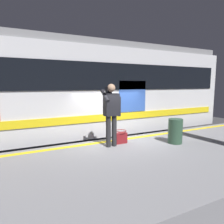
% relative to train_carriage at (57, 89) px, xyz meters
% --- Properties ---
extents(ground_plane, '(25.33, 25.33, 0.00)m').
position_rel_train_carriage_xyz_m(ground_plane, '(-1.41, 1.87, -2.60)').
color(ground_plane, '#3D3D3F').
extents(platform, '(16.88, 3.93, 1.04)m').
position_rel_train_carriage_xyz_m(platform, '(-1.41, 3.84, -2.08)').
color(platform, gray).
rests_on(platform, ground).
extents(safety_line, '(16.55, 0.16, 0.01)m').
position_rel_train_carriage_xyz_m(safety_line, '(-1.41, 2.17, -1.55)').
color(safety_line, yellow).
rests_on(safety_line, platform).
extents(track_rail_near, '(21.95, 0.08, 0.16)m').
position_rel_train_carriage_xyz_m(track_rail_near, '(-1.41, 0.71, -2.52)').
color(track_rail_near, slate).
rests_on(track_rail_near, ground).
extents(track_rail_far, '(21.95, 0.08, 0.16)m').
position_rel_train_carriage_xyz_m(track_rail_far, '(-1.41, -0.72, -2.52)').
color(track_rail_far, slate).
rests_on(track_rail_far, ground).
extents(train_carriage, '(13.68, 2.74, 4.12)m').
position_rel_train_carriage_xyz_m(train_carriage, '(0.00, 0.00, 0.00)').
color(train_carriage, silver).
rests_on(train_carriage, ground).
extents(passenger, '(0.57, 0.55, 1.74)m').
position_rel_train_carriage_xyz_m(passenger, '(-0.89, 2.63, -0.52)').
color(passenger, '#262628').
rests_on(passenger, platform).
extents(handbag, '(0.36, 0.33, 0.39)m').
position_rel_train_carriage_xyz_m(handbag, '(-1.27, 2.50, -1.37)').
color(handbag, maroon).
rests_on(handbag, platform).
extents(trash_bin, '(0.41, 0.41, 0.73)m').
position_rel_train_carriage_xyz_m(trash_bin, '(-2.71, 3.21, -1.19)').
color(trash_bin, '#2D4C38').
rests_on(trash_bin, platform).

